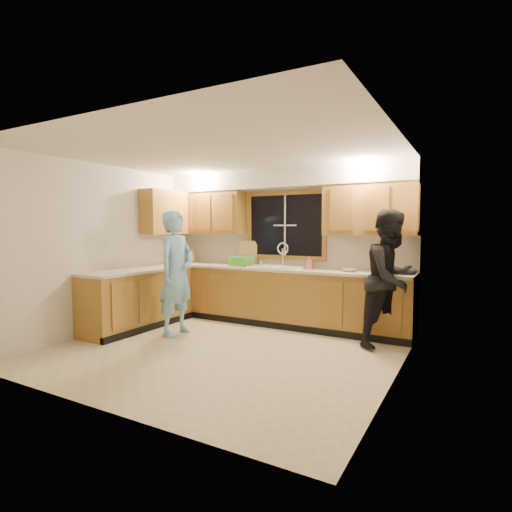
{
  "coord_description": "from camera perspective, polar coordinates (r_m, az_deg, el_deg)",
  "views": [
    {
      "loc": [
        2.8,
        -4.15,
        1.55
      ],
      "look_at": [
        0.13,
        0.65,
        1.17
      ],
      "focal_mm": 28.0,
      "sensor_mm": 36.0,
      "label": 1
    }
  ],
  "objects": [
    {
      "name": "knife_block",
      "position": [
        7.38,
        -9.28,
        -0.07
      ],
      "size": [
        0.16,
        0.16,
        0.23
      ],
      "primitive_type": "cube",
      "rotation": [
        0.0,
        0.0,
        0.57
      ],
      "color": "#9E6A2B",
      "rests_on": "countertop_back"
    },
    {
      "name": "stove",
      "position": [
        6.15,
        -20.22,
        -6.59
      ],
      "size": [
        0.58,
        0.75,
        0.9
      ],
      "primitive_type": "cube",
      "color": "white",
      "rests_on": "floor"
    },
    {
      "name": "wall_right",
      "position": [
        4.22,
        19.44,
        -0.36
      ],
      "size": [
        0.0,
        3.8,
        3.8
      ],
      "primitive_type": "plane",
      "rotation": [
        1.57,
        0.0,
        -1.57
      ],
      "color": "beige",
      "rests_on": "ground"
    },
    {
      "name": "upper_cabinets_left",
      "position": [
        7.25,
        -6.65,
        6.12
      ],
      "size": [
        1.35,
        0.33,
        0.75
      ],
      "primitive_type": "cube",
      "color": "olive",
      "rests_on": "wall_back"
    },
    {
      "name": "can_right",
      "position": [
        6.46,
        0.75,
        -1.13
      ],
      "size": [
        0.08,
        0.08,
        0.11
      ],
      "primitive_type": "cylinder",
      "rotation": [
        0.0,
        0.0,
        0.38
      ],
      "color": "beige",
      "rests_on": "countertop_back"
    },
    {
      "name": "base_cabinets_back",
      "position": [
        6.49,
        3.07,
        -5.88
      ],
      "size": [
        4.2,
        0.6,
        0.88
      ],
      "primitive_type": "cube",
      "color": "olive",
      "rests_on": "ground"
    },
    {
      "name": "countertop_left",
      "position": [
        6.46,
        -16.39,
        -1.97
      ],
      "size": [
        0.63,
        1.9,
        0.04
      ],
      "primitive_type": "cube",
      "color": "beige",
      "rests_on": "base_cabinets_left"
    },
    {
      "name": "wall_left",
      "position": [
        6.43,
        -20.65,
        1.03
      ],
      "size": [
        0.0,
        3.8,
        3.8
      ],
      "primitive_type": "plane",
      "rotation": [
        1.57,
        0.0,
        1.57
      ],
      "color": "beige",
      "rests_on": "ground"
    },
    {
      "name": "can_left",
      "position": [
        6.39,
        -0.62,
        -1.15
      ],
      "size": [
        0.09,
        0.09,
        0.12
      ],
      "primitive_type": "cylinder",
      "rotation": [
        0.0,
        0.0,
        0.43
      ],
      "color": "beige",
      "rests_on": "countertop_back"
    },
    {
      "name": "upper_cabinets_right",
      "position": [
        6.05,
        15.99,
        6.41
      ],
      "size": [
        1.35,
        0.33,
        0.75
      ],
      "primitive_type": "cube",
      "color": "olive",
      "rests_on": "wall_back"
    },
    {
      "name": "soap_bottle",
      "position": [
        6.29,
        7.67,
        -0.95
      ],
      "size": [
        0.09,
        0.09,
        0.19
      ],
      "primitive_type": "imported",
      "rotation": [
        0.0,
        0.0,
        0.09
      ],
      "color": "#F55D86",
      "rests_on": "countertop_back"
    },
    {
      "name": "ceiling",
      "position": [
        5.1,
        -5.02,
        14.68
      ],
      "size": [
        4.2,
        4.2,
        0.0
      ],
      "primitive_type": "plane",
      "rotation": [
        3.14,
        0.0,
        0.0
      ],
      "color": "silver"
    },
    {
      "name": "sink",
      "position": [
        6.44,
        3.1,
        -2.15
      ],
      "size": [
        0.86,
        0.52,
        0.57
      ],
      "color": "white",
      "rests_on": "countertop_back"
    },
    {
      "name": "woman",
      "position": [
        5.49,
        18.79,
        -3.07
      ],
      "size": [
        1.02,
        1.1,
        1.8
      ],
      "primitive_type": "imported",
      "rotation": [
        0.0,
        0.0,
        1.06
      ],
      "color": "black",
      "rests_on": "floor"
    },
    {
      "name": "base_cabinets_left",
      "position": [
        6.53,
        -16.41,
        -5.98
      ],
      "size": [
        0.6,
        1.9,
        0.88
      ],
      "primitive_type": "cube",
      "color": "olive",
      "rests_on": "ground"
    },
    {
      "name": "countertop_back",
      "position": [
        6.42,
        3.02,
        -1.85
      ],
      "size": [
        4.2,
        0.63,
        0.04
      ],
      "primitive_type": "cube",
      "color": "beige",
      "rests_on": "base_cabinets_back"
    },
    {
      "name": "dish_crate",
      "position": [
        6.67,
        -2.01,
        -0.79
      ],
      "size": [
        0.37,
        0.35,
        0.15
      ],
      "primitive_type": "cube",
      "rotation": [
        0.0,
        0.0,
        -0.12
      ],
      "color": "green",
      "rests_on": "countertop_back"
    },
    {
      "name": "man",
      "position": [
        5.91,
        -11.3,
        -2.39
      ],
      "size": [
        0.43,
        0.66,
        1.81
      ],
      "primitive_type": "imported",
      "rotation": [
        0.0,
        0.0,
        1.57
      ],
      "color": "#73AFDB",
      "rests_on": "floor"
    },
    {
      "name": "bowl",
      "position": [
        5.99,
        13.17,
        -1.95
      ],
      "size": [
        0.2,
        0.2,
        0.05
      ],
      "primitive_type": "imported",
      "rotation": [
        0.0,
        0.0,
        -0.07
      ],
      "color": "silver",
      "rests_on": "countertop_back"
    },
    {
      "name": "wall_back",
      "position": [
        6.68,
        4.22,
        1.38
      ],
      "size": [
        4.2,
        0.0,
        4.2
      ],
      "primitive_type": "plane",
      "rotation": [
        1.57,
        0.0,
        0.0
      ],
      "color": "beige",
      "rests_on": "ground"
    },
    {
      "name": "cutting_board",
      "position": [
        6.92,
        -1.14,
        0.47
      ],
      "size": [
        0.33,
        0.21,
        0.41
      ],
      "primitive_type": "cube",
      "rotation": [
        -0.21,
        0.0,
        0.35
      ],
      "color": "tan",
      "rests_on": "countertop_back"
    },
    {
      "name": "floor",
      "position": [
        5.24,
        -4.84,
        -13.25
      ],
      "size": [
        4.2,
        4.2,
        0.0
      ],
      "primitive_type": "plane",
      "color": "beige",
      "rests_on": "ground"
    },
    {
      "name": "window_frame",
      "position": [
        6.66,
        4.2,
        4.39
      ],
      "size": [
        1.44,
        0.03,
        1.14
      ],
      "color": "black",
      "rests_on": "wall_back"
    },
    {
      "name": "dishwasher",
      "position": [
        6.9,
        -3.36,
        -5.55
      ],
      "size": [
        0.6,
        0.56,
        0.82
      ],
      "primitive_type": "cube",
      "color": "white",
      "rests_on": "floor"
    },
    {
      "name": "upper_cabinets_return",
      "position": [
        7.09,
        -12.94,
        6.09
      ],
      "size": [
        0.33,
        0.9,
        0.75
      ],
      "primitive_type": "cube",
      "color": "olive",
      "rests_on": "wall_left"
    },
    {
      "name": "soffit",
      "position": [
        6.56,
        3.62,
        10.96
      ],
      "size": [
        4.2,
        0.35,
        0.3
      ],
      "primitive_type": "cube",
      "color": "silver",
      "rests_on": "wall_back"
    }
  ]
}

